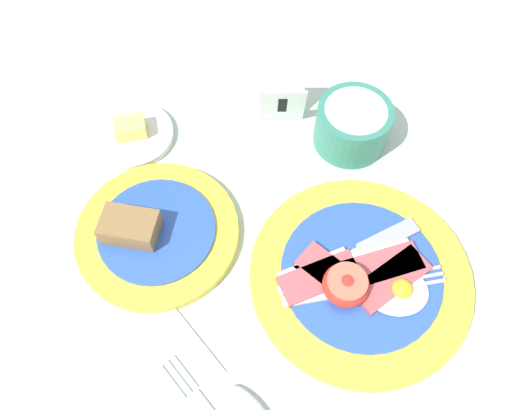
{
  "coord_description": "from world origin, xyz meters",
  "views": [
    {
      "loc": [
        -0.01,
        -0.24,
        0.54
      ],
      "look_at": [
        -0.01,
        0.06,
        0.02
      ],
      "focal_mm": 35.0,
      "sensor_mm": 36.0,
      "label": 1
    }
  ],
  "objects_px": {
    "bread_plate": "(154,232)",
    "sugar_cup": "(352,125)",
    "butter_dish": "(133,134)",
    "breakfast_plate": "(360,276)",
    "number_card": "(282,99)",
    "teaspoon_by_saucer": "(235,393)"
  },
  "relations": [
    {
      "from": "bread_plate",
      "to": "sugar_cup",
      "type": "height_order",
      "value": "sugar_cup"
    },
    {
      "from": "sugar_cup",
      "to": "butter_dish",
      "type": "xyz_separation_m",
      "value": [
        -0.29,
        0.01,
        -0.03
      ]
    },
    {
      "from": "breakfast_plate",
      "to": "butter_dish",
      "type": "height_order",
      "value": "breakfast_plate"
    },
    {
      "from": "sugar_cup",
      "to": "butter_dish",
      "type": "relative_size",
      "value": 0.88
    },
    {
      "from": "bread_plate",
      "to": "sugar_cup",
      "type": "bearing_deg",
      "value": 29.82
    },
    {
      "from": "breakfast_plate",
      "to": "butter_dish",
      "type": "bearing_deg",
      "value": 143.73
    },
    {
      "from": "bread_plate",
      "to": "number_card",
      "type": "xyz_separation_m",
      "value": [
        0.16,
        0.18,
        0.03
      ]
    },
    {
      "from": "bread_plate",
      "to": "number_card",
      "type": "bearing_deg",
      "value": 49.19
    },
    {
      "from": "number_card",
      "to": "butter_dish",
      "type": "bearing_deg",
      "value": -170.29
    },
    {
      "from": "number_card",
      "to": "bread_plate",
      "type": "bearing_deg",
      "value": -130.52
    },
    {
      "from": "breakfast_plate",
      "to": "sugar_cup",
      "type": "distance_m",
      "value": 0.2
    },
    {
      "from": "bread_plate",
      "to": "butter_dish",
      "type": "bearing_deg",
      "value": 106.27
    },
    {
      "from": "breakfast_plate",
      "to": "teaspoon_by_saucer",
      "type": "height_order",
      "value": "breakfast_plate"
    },
    {
      "from": "breakfast_plate",
      "to": "sugar_cup",
      "type": "relative_size",
      "value": 2.63
    },
    {
      "from": "bread_plate",
      "to": "butter_dish",
      "type": "height_order",
      "value": "bread_plate"
    },
    {
      "from": "bread_plate",
      "to": "butter_dish",
      "type": "xyz_separation_m",
      "value": [
        -0.04,
        0.15,
        -0.0
      ]
    },
    {
      "from": "butter_dish",
      "to": "teaspoon_by_saucer",
      "type": "bearing_deg",
      "value": -66.68
    },
    {
      "from": "breakfast_plate",
      "to": "number_card",
      "type": "bearing_deg",
      "value": 108.71
    },
    {
      "from": "breakfast_plate",
      "to": "sugar_cup",
      "type": "bearing_deg",
      "value": 87.5
    },
    {
      "from": "bread_plate",
      "to": "breakfast_plate",
      "type": "bearing_deg",
      "value": -13.7
    },
    {
      "from": "teaspoon_by_saucer",
      "to": "sugar_cup",
      "type": "bearing_deg",
      "value": 115.37
    },
    {
      "from": "butter_dish",
      "to": "teaspoon_by_saucer",
      "type": "xyz_separation_m",
      "value": [
        0.14,
        -0.33,
        -0.0
      ]
    }
  ]
}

